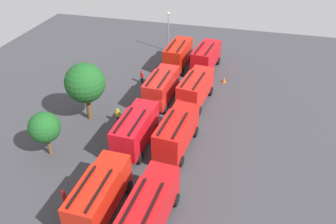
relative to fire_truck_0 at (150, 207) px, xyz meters
The scene contains 20 objects.
ground_plane 14.04m from the fire_truck_0, ahead, with size 63.87×63.87×0.00m, color #38383D.
fire_truck_0 is the anchor object (origin of this frame).
fire_truck_1 9.55m from the fire_truck_0, ahead, with size 7.40×3.30×3.88m.
fire_truck_2 18.37m from the fire_truck_0, ahead, with size 7.45×3.49×3.88m.
fire_truck_3 27.48m from the fire_truck_0, ahead, with size 7.44×3.45×3.88m.
fire_truck_4 4.15m from the fire_truck_0, 85.52° to the left, with size 7.26×2.91×3.88m.
fire_truck_5 9.90m from the fire_truck_0, 25.17° to the left, with size 7.29×2.99×3.88m.
fire_truck_6 18.18m from the fire_truck_0, 12.78° to the left, with size 7.31×3.04×3.88m.
fire_truck_7 27.78m from the fire_truck_0, ahead, with size 7.30×3.02×3.88m.
firefighter_0 6.34m from the fire_truck_0, 42.43° to the left, with size 0.40×0.48×1.81m.
firefighter_1 23.08m from the fire_truck_0, 19.81° to the left, with size 0.46×0.48×1.72m.
firefighter_2 28.47m from the fire_truck_0, ahead, with size 0.45×0.48×1.82m.
firefighter_3 14.53m from the fire_truck_0, 31.27° to the left, with size 0.33×0.47×1.73m.
firefighter_4 7.30m from the fire_truck_0, 89.43° to the left, with size 0.48×0.41×1.81m.
tree_0 13.36m from the fire_truck_0, 64.51° to the left, with size 3.00×3.00×4.65m.
tree_1 16.64m from the fire_truck_0, 41.58° to the left, with size 4.33×4.33×6.71m.
traffic_cone_0 7.25m from the fire_truck_0, 44.75° to the left, with size 0.51×0.51×0.73m, color #F2600C.
traffic_cone_1 24.81m from the fire_truck_0, ahead, with size 0.50×0.50×0.71m, color #F2600C.
traffic_cone_2 8.73m from the fire_truck_0, 49.37° to the left, with size 0.40×0.40×0.58m, color #F2600C.
lamppost 33.61m from the fire_truck_0, 12.22° to the left, with size 0.36×0.36×6.27m.
Camera 1 is at (-29.63, -7.73, 21.82)m, focal length 36.12 mm.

